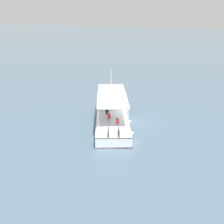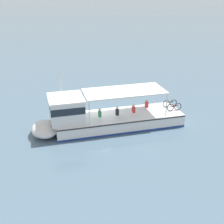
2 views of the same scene
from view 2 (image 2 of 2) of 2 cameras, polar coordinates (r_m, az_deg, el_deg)
The scene contains 2 objects.
ground_plane at distance 27.37m, azimuth -2.57°, elevation -1.51°, with size 400.00×400.00×0.00m, color slate.
ferry_main at distance 25.41m, azimuth -2.21°, elevation -1.03°, with size 8.21×12.81×5.32m.
Camera 2 is at (24.21, 5.49, 11.54)m, focal length 48.64 mm.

